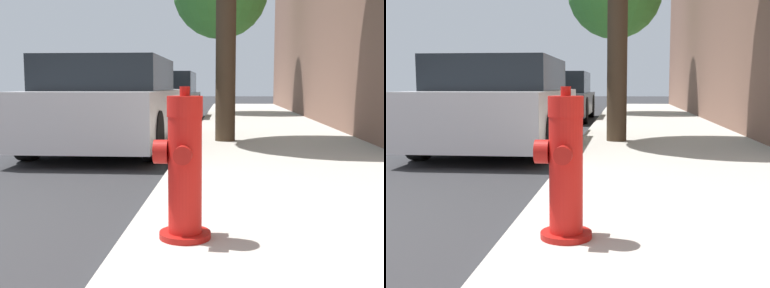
# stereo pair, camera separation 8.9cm
# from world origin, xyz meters

# --- Properties ---
(sidewalk_slab) EXTENTS (2.76, 40.00, 0.11)m
(sidewalk_slab) POSITION_xyz_m (3.42, 0.00, 0.06)
(sidewalk_slab) COLOR #B7B2A8
(sidewalk_slab) RESTS_ON ground_plane
(fire_hydrant) EXTENTS (0.32, 0.32, 0.86)m
(fire_hydrant) POSITION_xyz_m (2.40, 0.08, 0.51)
(fire_hydrant) COLOR #A91511
(fire_hydrant) RESTS_ON sidewalk_slab
(parked_car_near) EXTENTS (1.85, 4.16, 1.38)m
(parked_car_near) POSITION_xyz_m (0.88, 4.74, 0.68)
(parked_car_near) COLOR #B7B7BC
(parked_car_near) RESTS_ON ground_plane
(parked_car_mid) EXTENTS (1.78, 4.11, 1.34)m
(parked_car_mid) POSITION_xyz_m (0.93, 10.79, 0.65)
(parked_car_mid) COLOR #4C5156
(parked_car_mid) RESTS_ON ground_plane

